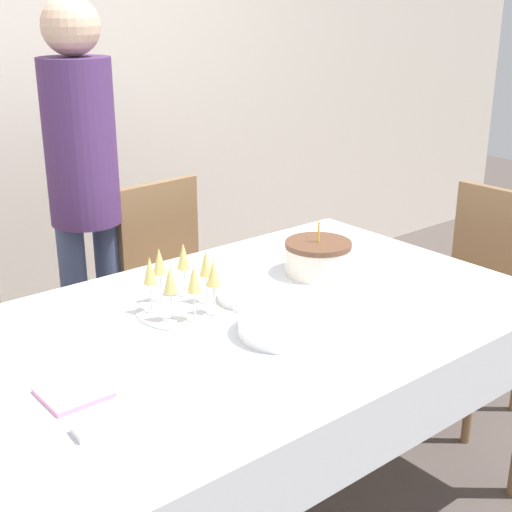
% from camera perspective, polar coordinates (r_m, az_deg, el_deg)
% --- Properties ---
extents(dining_table, '(2.10, 1.13, 0.77)m').
position_cam_1_polar(dining_table, '(2.12, -3.74, -8.27)').
color(dining_table, white).
rests_on(dining_table, ground_plane).
extents(dining_chair_far_right, '(0.45, 0.45, 0.94)m').
position_cam_1_polar(dining_chair_far_right, '(3.09, -6.39, -2.24)').
color(dining_chair_far_right, olive).
rests_on(dining_chair_far_right, ground_plane).
extents(dining_chair_right_end, '(0.43, 0.43, 0.94)m').
position_cam_1_polar(dining_chair_right_end, '(3.11, 17.22, -2.88)').
color(dining_chair_right_end, olive).
rests_on(dining_chair_right_end, ground_plane).
extents(birthday_cake, '(0.23, 0.23, 0.19)m').
position_cam_1_polar(birthday_cake, '(2.48, 4.97, -0.11)').
color(birthday_cake, silver).
rests_on(birthday_cake, dining_table).
extents(champagne_tray, '(0.31, 0.31, 0.18)m').
position_cam_1_polar(champagne_tray, '(2.17, -5.81, -2.16)').
color(champagne_tray, silver).
rests_on(champagne_tray, dining_table).
extents(plate_stack_main, '(0.28, 0.28, 0.06)m').
position_cam_1_polar(plate_stack_main, '(2.04, 2.46, -5.37)').
color(plate_stack_main, white).
rests_on(plate_stack_main, dining_table).
extents(plate_stack_dessert, '(0.19, 0.19, 0.03)m').
position_cam_1_polar(plate_stack_dessert, '(2.25, -0.61, -3.32)').
color(plate_stack_dessert, white).
rests_on(plate_stack_dessert, dining_table).
extents(cake_knife, '(0.29, 0.11, 0.00)m').
position_cam_1_polar(cake_knife, '(2.36, 9.00, -2.76)').
color(cake_knife, silver).
rests_on(cake_knife, dining_table).
extents(fork_pile, '(0.17, 0.07, 0.02)m').
position_cam_1_polar(fork_pile, '(1.67, -11.54, -12.92)').
color(fork_pile, silver).
rests_on(fork_pile, dining_table).
extents(napkin_pile, '(0.15, 0.15, 0.01)m').
position_cam_1_polar(napkin_pile, '(1.80, -14.39, -10.54)').
color(napkin_pile, pink).
rests_on(napkin_pile, dining_table).
extents(person_standing, '(0.28, 0.28, 1.69)m').
position_cam_1_polar(person_standing, '(2.91, -13.68, 6.47)').
color(person_standing, '#3F4C72').
rests_on(person_standing, ground_plane).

